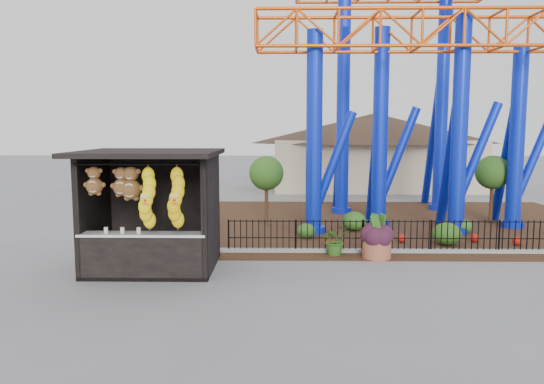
{
  "coord_description": "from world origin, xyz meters",
  "views": [
    {
      "loc": [
        0.37,
        -12.46,
        3.68
      ],
      "look_at": [
        0.12,
        1.5,
        2.0
      ],
      "focal_mm": 35.0,
      "sensor_mm": 36.0,
      "label": 1
    }
  ],
  "objects_px": {
    "roller_coaster": "(406,55)",
    "potted_plant": "(335,240)",
    "terracotta_planter": "(377,249)",
    "prize_booth": "(150,213)"
  },
  "relations": [
    {
      "from": "roller_coaster",
      "to": "potted_plant",
      "type": "relative_size",
      "value": 12.16
    },
    {
      "from": "roller_coaster",
      "to": "terracotta_planter",
      "type": "bearing_deg",
      "value": -109.11
    },
    {
      "from": "prize_booth",
      "to": "terracotta_planter",
      "type": "distance_m",
      "value": 6.38
    },
    {
      "from": "terracotta_planter",
      "to": "potted_plant",
      "type": "xyz_separation_m",
      "value": [
        -1.14,
        0.33,
        0.18
      ]
    },
    {
      "from": "terracotta_planter",
      "to": "potted_plant",
      "type": "distance_m",
      "value": 1.2
    },
    {
      "from": "prize_booth",
      "to": "roller_coaster",
      "type": "bearing_deg",
      "value": 42.1
    },
    {
      "from": "prize_booth",
      "to": "roller_coaster",
      "type": "distance_m",
      "value": 11.99
    },
    {
      "from": "roller_coaster",
      "to": "potted_plant",
      "type": "bearing_deg",
      "value": -119.85
    },
    {
      "from": "terracotta_planter",
      "to": "potted_plant",
      "type": "height_order",
      "value": "potted_plant"
    },
    {
      "from": "prize_booth",
      "to": "terracotta_planter",
      "type": "bearing_deg",
      "value": 13.57
    }
  ]
}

